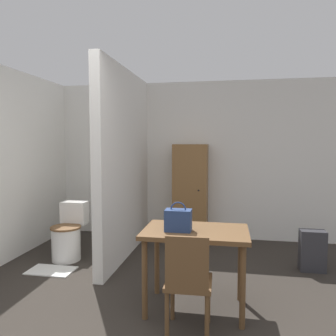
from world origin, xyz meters
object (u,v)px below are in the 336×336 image
(space_heater, at_px, (312,251))
(wooden_cabinet, at_px, (191,193))
(toilet, at_px, (68,236))
(handbag, at_px, (178,220))
(dining_table, at_px, (195,241))
(wooden_chair, at_px, (188,280))

(space_heater, bearing_deg, wooden_cabinet, 149.22)
(toilet, relative_size, handbag, 2.76)
(dining_table, relative_size, wooden_chair, 1.14)
(wooden_cabinet, height_order, space_heater, wooden_cabinet)
(dining_table, distance_m, space_heater, 1.78)
(handbag, relative_size, wooden_cabinet, 0.17)
(dining_table, bearing_deg, handbag, -155.23)
(toilet, height_order, handbag, handbag)
(toilet, distance_m, space_heater, 3.09)
(wooden_chair, height_order, wooden_cabinet, wooden_cabinet)
(toilet, relative_size, wooden_cabinet, 0.48)
(wooden_cabinet, distance_m, space_heater, 1.91)
(wooden_chair, height_order, handbag, handbag)
(toilet, bearing_deg, dining_table, -29.70)
(handbag, bearing_deg, space_heater, 40.38)
(handbag, bearing_deg, wooden_cabinet, 93.56)
(handbag, xyz_separation_m, wooden_cabinet, (-0.13, 2.17, -0.09))
(dining_table, xyz_separation_m, space_heater, (1.29, 1.16, -0.40))
(handbag, distance_m, space_heater, 1.99)
(toilet, bearing_deg, wooden_cabinet, 35.58)
(space_heater, bearing_deg, dining_table, -138.16)
(toilet, bearing_deg, wooden_chair, -39.21)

